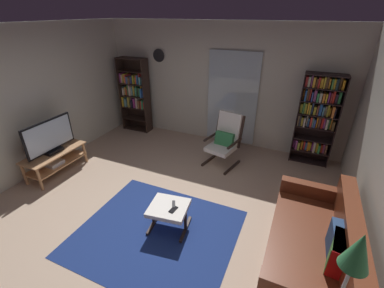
% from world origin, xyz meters
% --- Properties ---
extents(ground_plane, '(7.02, 7.02, 0.00)m').
position_xyz_m(ground_plane, '(0.00, 0.00, 0.00)').
color(ground_plane, tan).
extents(wall_back, '(5.60, 0.06, 2.60)m').
position_xyz_m(wall_back, '(0.00, 2.90, 1.30)').
color(wall_back, beige).
rests_on(wall_back, ground).
extents(wall_left, '(0.06, 6.00, 2.60)m').
position_xyz_m(wall_left, '(-2.70, 0.00, 1.30)').
color(wall_left, beige).
rests_on(wall_left, ground).
extents(glass_door_panel, '(1.10, 0.01, 2.00)m').
position_xyz_m(glass_door_panel, '(0.31, 2.83, 1.05)').
color(glass_door_panel, silver).
extents(area_rug, '(2.13, 1.85, 0.01)m').
position_xyz_m(area_rug, '(0.20, -0.29, 0.00)').
color(area_rug, navy).
rests_on(area_rug, ground).
extents(tv_stand, '(0.49, 1.13, 0.45)m').
position_xyz_m(tv_stand, '(-2.29, 0.26, 0.30)').
color(tv_stand, tan).
rests_on(tv_stand, ground).
extents(television, '(0.20, 0.97, 0.62)m').
position_xyz_m(television, '(-2.29, 0.27, 0.74)').
color(television, black).
rests_on(television, tv_stand).
extents(bookshelf_near_tv, '(0.72, 0.30, 1.79)m').
position_xyz_m(bookshelf_near_tv, '(-2.09, 2.63, 0.94)').
color(bookshelf_near_tv, black).
rests_on(bookshelf_near_tv, ground).
extents(bookshelf_near_sofa, '(0.72, 0.30, 1.78)m').
position_xyz_m(bookshelf_near_sofa, '(2.03, 2.68, 0.99)').
color(bookshelf_near_sofa, black).
rests_on(bookshelf_near_sofa, ground).
extents(leather_sofa, '(0.90, 1.81, 0.81)m').
position_xyz_m(leather_sofa, '(2.18, 0.03, 0.30)').
color(leather_sofa, '#5D2916').
rests_on(leather_sofa, ground).
extents(lounge_armchair, '(0.69, 0.76, 1.02)m').
position_xyz_m(lounge_armchair, '(0.47, 1.92, 0.53)').
color(lounge_armchair, black).
rests_on(lounge_armchair, ground).
extents(ottoman, '(0.58, 0.55, 0.38)m').
position_xyz_m(ottoman, '(0.32, -0.12, 0.31)').
color(ottoman, white).
rests_on(ottoman, ground).
extents(tv_remote, '(0.10, 0.15, 0.02)m').
position_xyz_m(tv_remote, '(0.37, -0.06, 0.39)').
color(tv_remote, black).
rests_on(tv_remote, ottoman).
extents(cell_phone, '(0.09, 0.15, 0.01)m').
position_xyz_m(cell_phone, '(0.41, -0.16, 0.38)').
color(cell_phone, black).
rests_on(cell_phone, ottoman).
extents(floor_lamp_by_sofa, '(0.22, 0.22, 1.58)m').
position_xyz_m(floor_lamp_by_sofa, '(2.22, -1.08, 1.27)').
color(floor_lamp_by_sofa, '#A5A5AD').
rests_on(floor_lamp_by_sofa, ground).
extents(wall_clock, '(0.29, 0.03, 0.29)m').
position_xyz_m(wall_clock, '(-1.46, 2.82, 1.85)').
color(wall_clock, silver).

